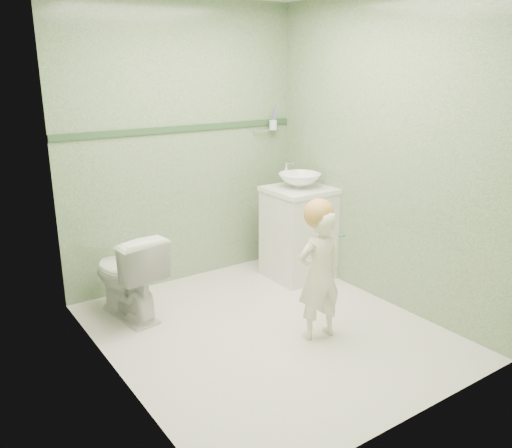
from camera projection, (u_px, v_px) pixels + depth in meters
ground at (268, 331)px, 3.86m from camera, size 2.50×2.50×0.00m
room_shell at (269, 169)px, 3.51m from camera, size 2.50×2.54×2.40m
trim_stripe at (183, 128)px, 4.44m from camera, size 2.20×0.02×0.05m
vanity at (298, 234)px, 4.75m from camera, size 0.52×0.50×0.80m
counter at (299, 190)px, 4.63m from camera, size 0.54×0.52×0.04m
basin at (300, 181)px, 4.60m from camera, size 0.37×0.37×0.13m
faucet at (287, 168)px, 4.72m from camera, size 0.03×0.13×0.18m
cup_holder at (272, 124)px, 4.88m from camera, size 0.26×0.07×0.21m
toilet at (127, 275)px, 3.99m from camera, size 0.47×0.72×0.68m
toddler at (319, 275)px, 3.65m from camera, size 0.37×0.26×0.94m
hair_cap at (319, 214)px, 3.54m from camera, size 0.21×0.21×0.21m
teal_toothbrush at (341, 235)px, 3.49m from camera, size 0.11×0.14×0.08m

